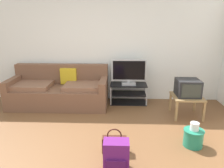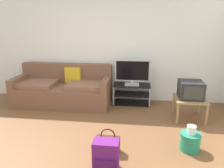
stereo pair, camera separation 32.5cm
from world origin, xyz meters
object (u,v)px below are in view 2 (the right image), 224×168
couch (64,89)px  crt_tv (191,90)px  backpack (106,156)px  cleaning_bucket (190,140)px  side_table (190,101)px  flat_tv (132,73)px  handbag (108,144)px  tv_stand (132,94)px

couch → crt_tv: 2.73m
backpack → cleaning_bucket: 1.30m
cleaning_bucket → side_table: bearing=79.2°
flat_tv → cleaning_bucket: 2.06m
handbag → side_table: bearing=42.9°
crt_tv → handbag: size_ratio=1.18×
crt_tv → handbag: bearing=-136.7°
couch → backpack: 2.57m
couch → tv_stand: size_ratio=2.58×
couch → crt_tv: couch is taller
flat_tv → couch: bearing=-174.3°
tv_stand → backpack: 2.39m
cleaning_bucket → crt_tv: bearing=79.3°
backpack → cleaning_bucket: (1.15, 0.60, -0.05)m
couch → handbag: couch is taller
tv_stand → cleaning_bucket: (0.92, -1.78, -0.07)m
tv_stand → backpack: (-0.23, -2.38, -0.02)m
couch → cleaning_bucket: size_ratio=5.59×
side_table → cleaning_bucket: bearing=-100.8°
couch → side_table: bearing=-10.8°
flat_tv → cleaning_bucket: flat_tv is taller
side_table → cleaning_bucket: size_ratio=1.49×
couch → tv_stand: 1.56m
handbag → cleaning_bucket: bearing=9.5°
crt_tv → couch: bearing=169.6°
tv_stand → side_table: tv_stand is taller
handbag → cleaning_bucket: (1.18, 0.20, 0.03)m
flat_tv → backpack: size_ratio=1.88×
crt_tv → backpack: 2.22m
crt_tv → cleaning_bucket: crt_tv is taller
crt_tv → cleaning_bucket: 1.21m
tv_stand → cleaning_bucket: 2.00m
couch → handbag: 2.22m
flat_tv → crt_tv: bearing=-29.9°
couch → flat_tv: bearing=5.7°
backpack → tv_stand: bearing=93.1°
flat_tv → crt_tv: 1.31m
flat_tv → crt_tv: size_ratio=1.78×
couch → handbag: size_ratio=5.83×
couch → cleaning_bucket: bearing=-33.1°
backpack → handbag: 0.41m
cleaning_bucket → flat_tv: bearing=117.5°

